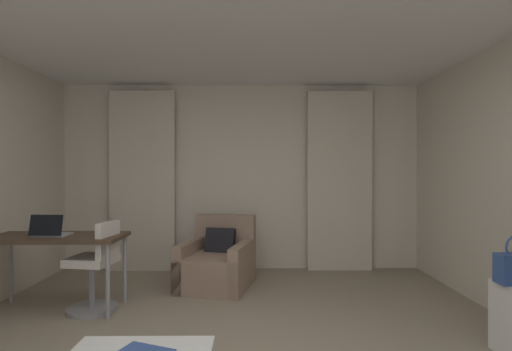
% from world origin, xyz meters
% --- Properties ---
extents(wall_window, '(5.12, 0.06, 2.60)m').
position_xyz_m(wall_window, '(0.00, 3.03, 1.30)').
color(wall_window, beige).
rests_on(wall_window, ground).
extents(curtain_left_panel, '(0.90, 0.06, 2.50)m').
position_xyz_m(curtain_left_panel, '(-1.38, 2.90, 1.25)').
color(curtain_left_panel, beige).
rests_on(curtain_left_panel, ground).
extents(curtain_right_panel, '(0.90, 0.06, 2.50)m').
position_xyz_m(curtain_right_panel, '(1.38, 2.90, 1.25)').
color(curtain_right_panel, beige).
rests_on(curtain_right_panel, ground).
extents(armchair, '(0.94, 1.02, 0.82)m').
position_xyz_m(armchair, '(-0.26, 2.15, 0.27)').
color(armchair, '#997A66').
rests_on(armchair, ground).
extents(desk, '(1.29, 0.58, 0.74)m').
position_xyz_m(desk, '(-1.78, 1.35, 0.67)').
color(desk, '#4C3828').
rests_on(desk, ground).
extents(desk_chair, '(0.48, 0.48, 0.88)m').
position_xyz_m(desk_chair, '(-1.39, 1.33, 0.39)').
color(desk_chair, gray).
rests_on(desk_chair, ground).
extents(laptop, '(0.34, 0.27, 0.22)m').
position_xyz_m(laptop, '(-1.82, 1.30, 0.79)').
color(laptop, '#ADADB2').
rests_on(laptop, desk).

